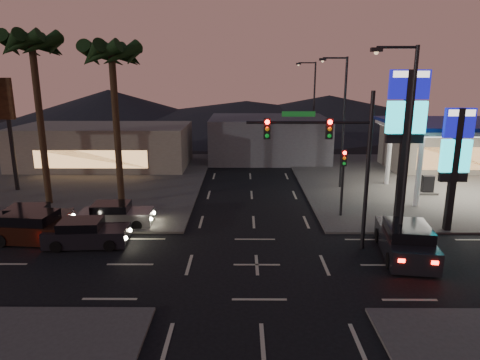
{
  "coord_description": "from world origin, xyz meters",
  "views": [
    {
      "loc": [
        -0.68,
        -18.62,
        8.77
      ],
      "look_at": [
        -0.82,
        4.56,
        3.0
      ],
      "focal_mm": 32.0,
      "sensor_mm": 36.0,
      "label": 1
    }
  ],
  "objects_px": {
    "pylon_sign_tall": "(406,117)",
    "car_lane_b_front": "(116,215)",
    "suv_station": "(406,241)",
    "traffic_signal_mast": "(333,149)",
    "car_lane_a_front": "(86,234)",
    "gas_station": "(476,127)",
    "pylon_sign_short": "(456,151)",
    "car_lane_b_mid": "(32,218)",
    "car_lane_a_mid": "(37,228)"
  },
  "relations": [
    {
      "from": "pylon_sign_tall",
      "to": "car_lane_b_front",
      "type": "height_order",
      "value": "pylon_sign_tall"
    },
    {
      "from": "suv_station",
      "to": "traffic_signal_mast",
      "type": "bearing_deg",
      "value": 165.88
    },
    {
      "from": "pylon_sign_tall",
      "to": "car_lane_a_front",
      "type": "xyz_separation_m",
      "value": [
        -17.37,
        -3.18,
        -5.74
      ]
    },
    {
      "from": "gas_station",
      "to": "traffic_signal_mast",
      "type": "xyz_separation_m",
      "value": [
        -12.24,
        -10.01,
        0.15
      ]
    },
    {
      "from": "car_lane_b_front",
      "to": "traffic_signal_mast",
      "type": "bearing_deg",
      "value": -15.58
    },
    {
      "from": "pylon_sign_short",
      "to": "car_lane_b_front",
      "type": "xyz_separation_m",
      "value": [
        -19.18,
        0.82,
        -4.01
      ]
    },
    {
      "from": "traffic_signal_mast",
      "to": "pylon_sign_short",
      "type": "bearing_deg",
      "value": 19.13
    },
    {
      "from": "pylon_sign_tall",
      "to": "gas_station",
      "type": "bearing_deg",
      "value": 40.91
    },
    {
      "from": "traffic_signal_mast",
      "to": "car_lane_b_mid",
      "type": "height_order",
      "value": "traffic_signal_mast"
    },
    {
      "from": "suv_station",
      "to": "car_lane_a_front",
      "type": "bearing_deg",
      "value": 175.66
    },
    {
      "from": "car_lane_a_mid",
      "to": "car_lane_b_mid",
      "type": "bearing_deg",
      "value": 121.08
    },
    {
      "from": "gas_station",
      "to": "suv_station",
      "type": "height_order",
      "value": "gas_station"
    },
    {
      "from": "car_lane_b_mid",
      "to": "gas_station",
      "type": "bearing_deg",
      "value": 14.04
    },
    {
      "from": "car_lane_b_front",
      "to": "car_lane_b_mid",
      "type": "bearing_deg",
      "value": -173.47
    },
    {
      "from": "traffic_signal_mast",
      "to": "car_lane_b_front",
      "type": "xyz_separation_m",
      "value": [
        -11.94,
        3.33,
        -4.58
      ]
    },
    {
      "from": "gas_station",
      "to": "car_lane_a_front",
      "type": "height_order",
      "value": "gas_station"
    },
    {
      "from": "gas_station",
      "to": "car_lane_b_mid",
      "type": "bearing_deg",
      "value": -165.96
    },
    {
      "from": "pylon_sign_tall",
      "to": "car_lane_a_front",
      "type": "bearing_deg",
      "value": -169.61
    },
    {
      "from": "pylon_sign_tall",
      "to": "car_lane_b_mid",
      "type": "distance_m",
      "value": 22.13
    },
    {
      "from": "traffic_signal_mast",
      "to": "car_lane_b_front",
      "type": "distance_m",
      "value": 13.21
    },
    {
      "from": "gas_station",
      "to": "car_lane_a_front",
      "type": "distance_m",
      "value": 27.05
    },
    {
      "from": "pylon_sign_short",
      "to": "car_lane_b_mid",
      "type": "relative_size",
      "value": 1.61
    },
    {
      "from": "car_lane_a_front",
      "to": "car_lane_a_mid",
      "type": "relative_size",
      "value": 0.86
    },
    {
      "from": "car_lane_a_mid",
      "to": "car_lane_a_front",
      "type": "bearing_deg",
      "value": -10.91
    },
    {
      "from": "gas_station",
      "to": "car_lane_b_front",
      "type": "xyz_separation_m",
      "value": [
        -24.18,
        -6.68,
        -4.43
      ]
    },
    {
      "from": "pylon_sign_short",
      "to": "car_lane_a_front",
      "type": "xyz_separation_m",
      "value": [
        -19.87,
        -2.18,
        -4.0
      ]
    },
    {
      "from": "car_lane_b_mid",
      "to": "car_lane_a_front",
      "type": "bearing_deg",
      "value": -31.7
    },
    {
      "from": "gas_station",
      "to": "car_lane_b_mid",
      "type": "xyz_separation_m",
      "value": [
        -28.86,
        -7.22,
        -4.44
      ]
    },
    {
      "from": "car_lane_b_front",
      "to": "car_lane_b_mid",
      "type": "xyz_separation_m",
      "value": [
        -4.68,
        -0.54,
        -0.01
      ]
    },
    {
      "from": "gas_station",
      "to": "car_lane_a_front",
      "type": "relative_size",
      "value": 2.77
    },
    {
      "from": "car_lane_b_front",
      "to": "car_lane_b_mid",
      "type": "relative_size",
      "value": 1.0
    },
    {
      "from": "gas_station",
      "to": "pylon_sign_tall",
      "type": "bearing_deg",
      "value": -139.09
    },
    {
      "from": "car_lane_a_front",
      "to": "car_lane_b_mid",
      "type": "height_order",
      "value": "car_lane_a_front"
    },
    {
      "from": "pylon_sign_short",
      "to": "traffic_signal_mast",
      "type": "bearing_deg",
      "value": -160.87
    },
    {
      "from": "pylon_sign_short",
      "to": "car_lane_a_front",
      "type": "relative_size",
      "value": 1.59
    },
    {
      "from": "car_lane_b_mid",
      "to": "traffic_signal_mast",
      "type": "bearing_deg",
      "value": -9.54
    },
    {
      "from": "car_lane_a_front",
      "to": "suv_station",
      "type": "bearing_deg",
      "value": -4.34
    },
    {
      "from": "pylon_sign_tall",
      "to": "pylon_sign_short",
      "type": "relative_size",
      "value": 1.29
    },
    {
      "from": "traffic_signal_mast",
      "to": "car_lane_a_mid",
      "type": "relative_size",
      "value": 1.56
    },
    {
      "from": "car_lane_b_mid",
      "to": "suv_station",
      "type": "distance_m",
      "value": 20.54
    },
    {
      "from": "car_lane_b_front",
      "to": "suv_station",
      "type": "distance_m",
      "value": 16.1
    },
    {
      "from": "traffic_signal_mast",
      "to": "car_lane_a_front",
      "type": "distance_m",
      "value": 13.43
    },
    {
      "from": "pylon_sign_tall",
      "to": "car_lane_a_mid",
      "type": "distance_m",
      "value": 21.14
    },
    {
      "from": "pylon_sign_tall",
      "to": "traffic_signal_mast",
      "type": "height_order",
      "value": "pylon_sign_tall"
    },
    {
      "from": "gas_station",
      "to": "pylon_sign_short",
      "type": "height_order",
      "value": "pylon_sign_short"
    },
    {
      "from": "pylon_sign_tall",
      "to": "suv_station",
      "type": "relative_size",
      "value": 1.68
    },
    {
      "from": "car_lane_a_front",
      "to": "suv_station",
      "type": "xyz_separation_m",
      "value": [
        16.21,
        -1.23,
        0.14
      ]
    },
    {
      "from": "pylon_sign_short",
      "to": "traffic_signal_mast",
      "type": "height_order",
      "value": "traffic_signal_mast"
    },
    {
      "from": "traffic_signal_mast",
      "to": "car_lane_a_mid",
      "type": "height_order",
      "value": "traffic_signal_mast"
    },
    {
      "from": "pylon_sign_tall",
      "to": "pylon_sign_short",
      "type": "xyz_separation_m",
      "value": [
        2.5,
        -1.0,
        -1.74
      ]
    }
  ]
}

